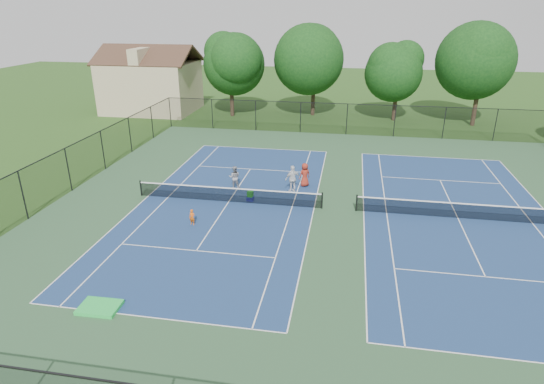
% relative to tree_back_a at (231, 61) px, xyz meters
% --- Properties ---
extents(ground, '(140.00, 140.00, 0.00)m').
position_rel_tree_back_a_xyz_m(ground, '(13.00, -24.00, -6.04)').
color(ground, '#234716').
rests_on(ground, ground).
extents(court_pad, '(36.00, 36.00, 0.01)m').
position_rel_tree_back_a_xyz_m(court_pad, '(13.00, -24.00, -6.03)').
color(court_pad, '#315833').
rests_on(court_pad, ground).
extents(tennis_court_left, '(12.00, 23.83, 1.07)m').
position_rel_tree_back_a_xyz_m(tennis_court_left, '(6.00, -24.00, -5.94)').
color(tennis_court_left, navy).
rests_on(tennis_court_left, ground).
extents(tennis_court_right, '(12.00, 23.83, 1.07)m').
position_rel_tree_back_a_xyz_m(tennis_court_right, '(20.00, -24.00, -5.94)').
color(tennis_court_right, navy).
rests_on(tennis_court_right, ground).
extents(perimeter_fence, '(36.08, 36.08, 3.02)m').
position_rel_tree_back_a_xyz_m(perimeter_fence, '(13.00, -24.00, -4.44)').
color(perimeter_fence, black).
rests_on(perimeter_fence, ground).
extents(tree_back_a, '(6.80, 6.80, 9.15)m').
position_rel_tree_back_a_xyz_m(tree_back_a, '(0.00, 0.00, 0.00)').
color(tree_back_a, '#2D2116').
rests_on(tree_back_a, ground).
extents(tree_back_b, '(7.60, 7.60, 10.03)m').
position_rel_tree_back_a_xyz_m(tree_back_b, '(9.00, 2.00, 0.56)').
color(tree_back_b, '#2D2116').
rests_on(tree_back_b, ground).
extents(tree_back_c, '(6.00, 6.00, 8.40)m').
position_rel_tree_back_a_xyz_m(tree_back_c, '(18.00, 1.00, -0.56)').
color(tree_back_c, '#2D2116').
rests_on(tree_back_c, ground).
extents(tree_back_d, '(7.80, 7.80, 10.37)m').
position_rel_tree_back_a_xyz_m(tree_back_d, '(26.00, 0.00, 0.79)').
color(tree_back_d, '#2D2116').
rests_on(tree_back_d, ground).
extents(clapboard_house, '(10.80, 8.10, 7.65)m').
position_rel_tree_back_a_xyz_m(clapboard_house, '(-10.00, 1.00, -2.95)').
color(clapboard_house, tan).
rests_on(clapboard_house, ground).
extents(child_player, '(0.38, 0.28, 0.95)m').
position_rel_tree_back_a_xyz_m(child_player, '(4.80, -27.54, -5.57)').
color(child_player, orange).
rests_on(child_player, ground).
extents(instructor, '(0.85, 0.70, 1.59)m').
position_rel_tree_back_a_xyz_m(instructor, '(5.80, -21.61, -5.24)').
color(instructor, '#949497').
rests_on(instructor, ground).
extents(bystander_a, '(1.17, 0.97, 1.87)m').
position_rel_tree_back_a_xyz_m(bystander_a, '(9.81, -21.60, -5.11)').
color(bystander_a, silver).
rests_on(bystander_a, ground).
extents(bystander_c, '(0.97, 0.90, 1.66)m').
position_rel_tree_back_a_xyz_m(bystander_c, '(10.48, -20.40, -5.21)').
color(bystander_c, maroon).
rests_on(bystander_c, ground).
extents(ball_crate, '(0.45, 0.37, 0.29)m').
position_rel_tree_back_a_xyz_m(ball_crate, '(7.33, -23.60, -5.89)').
color(ball_crate, '#161E9B').
rests_on(ball_crate, ground).
extents(ball_hopper, '(0.39, 0.35, 0.38)m').
position_rel_tree_back_a_xyz_m(ball_hopper, '(7.33, -23.60, -5.56)').
color(ball_hopper, green).
rests_on(ball_hopper, ball_crate).
extents(green_tarp, '(1.67, 1.18, 0.16)m').
position_rel_tree_back_a_xyz_m(green_tarp, '(3.62, -35.72, -5.95)').
color(green_tarp, green).
rests_on(green_tarp, ground).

